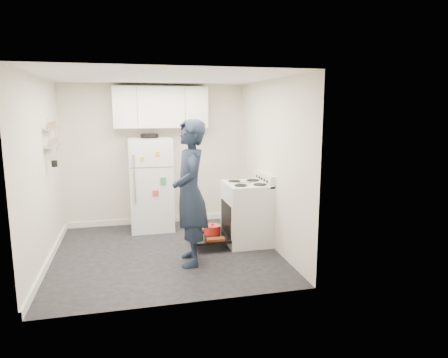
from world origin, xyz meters
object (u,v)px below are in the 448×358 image
object	(u,v)px
refrigerator	(151,184)
open_oven_door	(210,234)
person	(190,193)
electric_range	(246,214)

from	to	relation	value
refrigerator	open_oven_door	bearing A→B (deg)	-52.89
open_oven_door	refrigerator	bearing A→B (deg)	127.11
refrigerator	person	xyz separation A→B (m)	(0.42, -1.72, 0.17)
electric_range	open_oven_door	bearing A→B (deg)	178.03
electric_range	open_oven_door	distance (m)	0.63
open_oven_door	electric_range	bearing A→B (deg)	-1.97
open_oven_door	refrigerator	size ratio (longest dim) A/B	0.42
electric_range	open_oven_door	size ratio (longest dim) A/B	1.57
electric_range	refrigerator	bearing A→B (deg)	141.46
open_oven_door	refrigerator	xyz separation A→B (m)	(-0.82, 1.08, 0.62)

